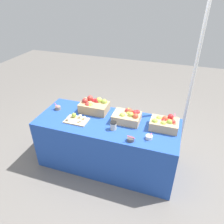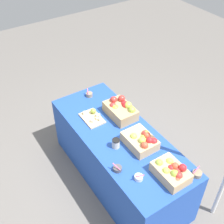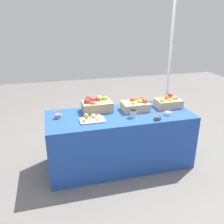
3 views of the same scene
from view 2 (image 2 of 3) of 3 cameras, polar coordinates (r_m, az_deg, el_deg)
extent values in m
plane|color=slate|center=(3.81, 1.24, -12.33)|extent=(10.00, 10.00, 0.00)
cube|color=#234CAD|center=(3.52, 1.32, -8.66)|extent=(1.90, 0.76, 0.74)
cube|color=tan|center=(2.88, 11.24, -11.36)|extent=(0.35, 0.24, 0.11)
sphere|color=#99B742|center=(2.81, 11.97, -11.55)|extent=(0.08, 0.08, 0.08)
sphere|color=#D14C33|center=(2.80, 12.47, -12.88)|extent=(0.08, 0.08, 0.08)
sphere|color=#B2332D|center=(2.81, 12.70, -11.86)|extent=(0.08, 0.08, 0.08)
sphere|color=red|center=(2.84, 13.44, -10.41)|extent=(0.08, 0.08, 0.08)
sphere|color=#D14C33|center=(2.84, 11.86, -11.66)|extent=(0.08, 0.08, 0.08)
sphere|color=#B2C64C|center=(2.82, 10.36, -11.15)|extent=(0.08, 0.08, 0.08)
sphere|color=#B2C64C|center=(2.91, 11.02, -9.41)|extent=(0.08, 0.08, 0.08)
sphere|color=#D14C33|center=(2.86, 12.06, -10.19)|extent=(0.08, 0.08, 0.08)
sphere|color=#99B742|center=(2.87, 9.07, -9.67)|extent=(0.08, 0.08, 0.08)
sphere|color=#B2332D|center=(2.85, 12.57, -11.09)|extent=(0.08, 0.08, 0.08)
sphere|color=red|center=(2.87, 11.30, -10.63)|extent=(0.08, 0.08, 0.08)
cube|color=tan|center=(3.12, 5.35, -5.58)|extent=(0.35, 0.26, 0.11)
sphere|color=red|center=(3.06, 8.04, -5.63)|extent=(0.08, 0.08, 0.08)
sphere|color=#D14C33|center=(2.98, 6.30, -6.40)|extent=(0.08, 0.08, 0.08)
sphere|color=#B2C64C|center=(3.08, 4.18, -4.75)|extent=(0.08, 0.08, 0.08)
sphere|color=#D14C33|center=(3.09, 6.72, -4.50)|extent=(0.08, 0.08, 0.08)
sphere|color=#B2C64C|center=(3.03, 5.80, -5.49)|extent=(0.08, 0.08, 0.08)
sphere|color=gold|center=(3.11, 6.55, -4.19)|extent=(0.08, 0.08, 0.08)
sphere|color=#B2332D|center=(3.11, 6.37, -4.17)|extent=(0.08, 0.08, 0.08)
sphere|color=red|center=(3.05, 7.23, -5.48)|extent=(0.08, 0.08, 0.08)
sphere|color=#99B742|center=(3.10, 6.02, -5.04)|extent=(0.08, 0.08, 0.08)
cube|color=tan|center=(3.45, 1.61, 0.18)|extent=(0.39, 0.26, 0.13)
sphere|color=#B2332D|center=(3.48, 0.31, 2.37)|extent=(0.08, 0.08, 0.08)
sphere|color=red|center=(3.46, 2.38, 1.50)|extent=(0.08, 0.08, 0.08)
sphere|color=#99B742|center=(3.35, 3.84, 0.40)|extent=(0.08, 0.08, 0.08)
sphere|color=#B2C64C|center=(3.40, 3.14, 1.30)|extent=(0.08, 0.08, 0.08)
sphere|color=#B2332D|center=(3.49, 1.87, 2.60)|extent=(0.08, 0.08, 0.08)
sphere|color=gold|center=(3.42, 0.61, 0.74)|extent=(0.08, 0.08, 0.08)
sphere|color=#D14C33|center=(3.47, 2.60, 1.38)|extent=(0.08, 0.08, 0.08)
sphere|color=red|center=(3.42, 2.70, 1.27)|extent=(0.08, 0.08, 0.08)
sphere|color=#B2332D|center=(3.43, 0.16, 1.15)|extent=(0.08, 0.08, 0.08)
cube|color=#D1B284|center=(3.44, -3.87, -1.21)|extent=(0.30, 0.20, 0.02)
cube|color=beige|center=(3.37, -3.81, -1.71)|extent=(0.04, 0.04, 0.03)
cube|color=beige|center=(3.40, -2.92, -1.23)|extent=(0.03, 0.03, 0.03)
sphere|color=#99B742|center=(3.48, -3.62, 0.21)|extent=(0.06, 0.06, 0.06)
cube|color=beige|center=(3.48, -5.33, -0.18)|extent=(0.04, 0.04, 0.03)
cube|color=beige|center=(3.38, -2.30, -1.42)|extent=(0.05, 0.05, 0.03)
cube|color=beige|center=(3.43, -2.71, -0.71)|extent=(0.06, 0.06, 0.04)
cylinder|color=gray|center=(2.97, 16.07, -11.38)|extent=(0.09, 0.09, 0.05)
cylinder|color=#EA598C|center=(2.94, 15.94, -10.62)|extent=(0.02, 0.09, 0.05)
cylinder|color=silver|center=(2.85, 5.16, -12.45)|extent=(0.08, 0.08, 0.04)
cylinder|color=#EA598C|center=(2.81, 5.40, -12.10)|extent=(0.02, 0.10, 0.05)
cylinder|color=gray|center=(3.77, -4.38, 3.36)|extent=(0.08, 0.08, 0.05)
cylinder|color=#EA598C|center=(3.75, -4.67, 3.91)|extent=(0.08, 0.04, 0.05)
cylinder|color=#4C4C51|center=(2.90, 1.07, -10.85)|extent=(0.09, 0.09, 0.04)
cylinder|color=#EA598C|center=(2.86, 0.87, -10.49)|extent=(0.09, 0.04, 0.05)
cylinder|color=beige|center=(3.09, 0.74, -6.14)|extent=(0.08, 0.08, 0.09)
cylinder|color=black|center=(3.05, 0.75, -5.46)|extent=(0.08, 0.08, 0.01)
camera|label=1|loc=(1.56, -58.71, -9.45)|focal=33.96mm
camera|label=3|loc=(3.30, -55.49, 2.24)|focal=38.67mm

